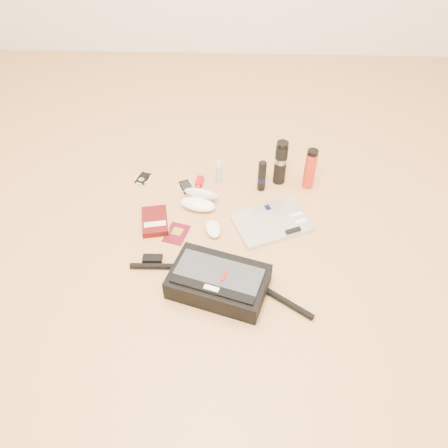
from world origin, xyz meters
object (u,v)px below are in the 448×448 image
object	(u,v)px
laptop	(272,222)
book	(155,221)
thermos_red	(310,169)
messenger_bag	(218,281)
thermos_black	(281,163)

from	to	relation	value
laptop	book	xyz separation A→B (m)	(-0.55, -0.02, 0.00)
laptop	thermos_red	distance (m)	0.36
messenger_bag	thermos_black	bearing A→B (deg)	85.03
messenger_bag	laptop	xyz separation A→B (m)	(0.24, 0.39, -0.04)
messenger_bag	book	xyz separation A→B (m)	(-0.31, 0.37, -0.03)
messenger_bag	thermos_red	size ratio (longest dim) A/B	3.46
thermos_red	book	bearing A→B (deg)	-157.79
laptop	book	size ratio (longest dim) A/B	2.01
book	thermos_black	size ratio (longest dim) A/B	0.83
laptop	thermos_black	bearing A→B (deg)	58.31
laptop	thermos_red	world-z (taller)	thermos_red
book	laptop	bearing A→B (deg)	-9.05
thermos_red	thermos_black	bearing A→B (deg)	168.03
book	thermos_black	bearing A→B (deg)	18.43
book	thermos_black	world-z (taller)	thermos_black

